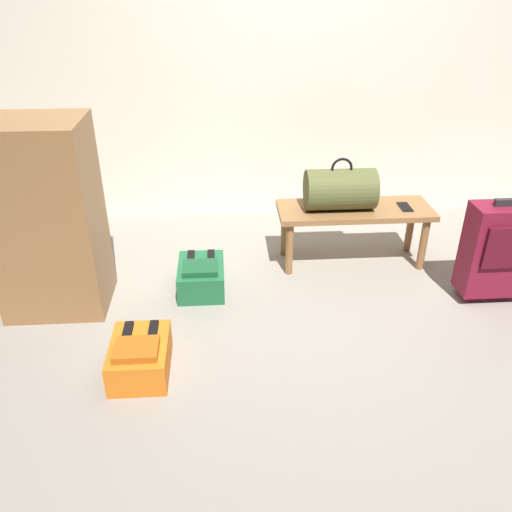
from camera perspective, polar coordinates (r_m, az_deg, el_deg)
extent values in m
plane|color=gray|center=(3.00, 7.61, -7.41)|extent=(6.60, 6.60, 0.00)
cube|color=silver|center=(4.01, 4.43, 23.71)|extent=(6.00, 0.10, 2.80)
cube|color=olive|center=(3.47, 10.72, 4.93)|extent=(1.00, 0.36, 0.04)
cylinder|color=olive|center=(3.36, 3.64, 0.80)|extent=(0.05, 0.05, 0.36)
cylinder|color=olive|center=(3.58, 17.76, 1.22)|extent=(0.05, 0.05, 0.36)
cylinder|color=olive|center=(3.59, 3.13, 2.77)|extent=(0.05, 0.05, 0.36)
cylinder|color=olive|center=(3.80, 16.46, 3.06)|extent=(0.05, 0.05, 0.36)
cylinder|color=#51562D|center=(3.39, 9.16, 7.19)|extent=(0.44, 0.26, 0.26)
torus|color=black|center=(3.34, 9.35, 9.41)|extent=(0.14, 0.02, 0.14)
cube|color=black|center=(3.54, 15.92, 5.18)|extent=(0.07, 0.14, 0.01)
cube|color=black|center=(3.54, 15.93, 5.24)|extent=(0.06, 0.13, 0.00)
cube|color=maroon|center=(3.37, 25.57, 0.68)|extent=(0.48, 0.20, 0.55)
cylinder|color=black|center=(3.49, 21.63, -3.23)|extent=(0.02, 0.05, 0.05)
cube|color=orange|center=(2.68, -12.51, -10.72)|extent=(0.28, 0.38, 0.17)
cube|color=#AD5514|center=(2.57, -12.94, -9.90)|extent=(0.21, 0.17, 0.04)
cube|color=black|center=(2.69, -13.89, -8.26)|extent=(0.04, 0.19, 0.02)
cube|color=black|center=(2.67, -11.20, -8.23)|extent=(0.04, 0.19, 0.02)
cube|color=#1E6038|center=(3.25, -5.97, -2.29)|extent=(0.28, 0.38, 0.17)
cube|color=#184D2C|center=(3.14, -6.09, -1.32)|extent=(0.21, 0.17, 0.04)
cube|color=black|center=(3.27, -7.13, -0.29)|extent=(0.04, 0.19, 0.02)
cube|color=black|center=(3.26, -4.93, -0.22)|extent=(0.04, 0.19, 0.02)
cube|color=olive|center=(3.10, -21.89, 3.73)|extent=(0.56, 0.44, 1.10)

